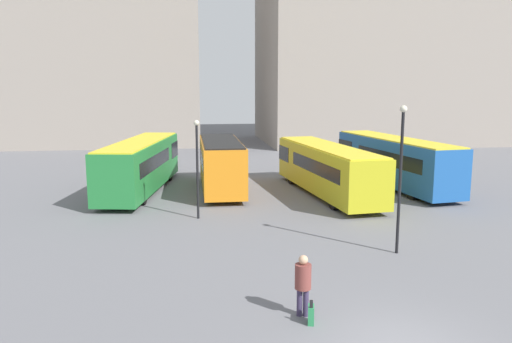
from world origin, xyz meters
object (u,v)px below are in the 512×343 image
object	(u,v)px
traveler	(303,280)
lamp_post_1	(401,168)
bus_2	(326,168)
bus_1	(221,163)
lamp_post_0	(197,160)
bus_0	(141,164)
bus_3	(393,160)
suitcase	(311,315)

from	to	relation	value
traveler	lamp_post_1	size ratio (longest dim) A/B	0.31
bus_2	lamp_post_1	world-z (taller)	lamp_post_1
bus_1	lamp_post_0	distance (m)	7.13
bus_0	traveler	bearing A→B (deg)	-152.39
traveler	lamp_post_0	world-z (taller)	lamp_post_0
bus_3	lamp_post_1	size ratio (longest dim) A/B	2.11
bus_1	lamp_post_0	xyz separation A→B (m)	(-1.61, -6.84, 1.21)
bus_2	traveler	bearing A→B (deg)	156.19
bus_1	traveler	size ratio (longest dim) A/B	5.02
bus_0	lamp_post_0	world-z (taller)	lamp_post_0
bus_0	bus_1	xyz separation A→B (m)	(5.05, -0.57, -0.01)
bus_1	suitcase	bearing A→B (deg)	-175.99
bus_3	lamp_post_0	distance (m)	14.75
bus_2	traveler	xyz separation A→B (m)	(-5.23, -16.23, -0.58)
lamp_post_0	bus_2	bearing A→B (deg)	31.11
bus_3	bus_0	bearing A→B (deg)	79.77
bus_3	traveler	xyz separation A→B (m)	(-10.36, -18.06, -0.69)
lamp_post_1	bus_1	bearing A→B (deg)	114.74
bus_2	lamp_post_1	distance (m)	11.43
lamp_post_1	suitcase	bearing A→B (deg)	-131.84
bus_1	traveler	bearing A→B (deg)	-176.28
bus_1	bus_2	world-z (taller)	bus_1
bus_2	lamp_post_1	xyz separation A→B (m)	(-0.23, -11.29, 1.77)
bus_2	traveler	size ratio (longest dim) A/B	6.74
lamp_post_0	bus_0	bearing A→B (deg)	114.88
suitcase	bus_2	bearing A→B (deg)	-2.33
bus_3	traveler	distance (m)	20.83
bus_0	bus_3	distance (m)	16.56
bus_1	bus_2	xyz separation A→B (m)	(6.37, -2.02, -0.09)
bus_2	bus_0	bearing A→B (deg)	71.26
bus_1	bus_2	size ratio (longest dim) A/B	0.75
bus_1	lamp_post_0	size ratio (longest dim) A/B	1.85
bus_0	lamp_post_0	xyz separation A→B (m)	(3.44, -7.41, 1.21)
traveler	suitcase	xyz separation A→B (m)	(0.13, -0.50, -0.82)
bus_2	lamp_post_1	bearing A→B (deg)	172.87
lamp_post_0	bus_3	bearing A→B (deg)	26.90
bus_2	bus_3	bearing A→B (deg)	-76.25
bus_1	lamp_post_1	xyz separation A→B (m)	(6.13, -13.31, 1.68)
suitcase	lamp_post_0	bearing A→B (deg)	28.21
bus_1	lamp_post_0	world-z (taller)	lamp_post_0
bus_0	bus_3	bearing A→B (deg)	-83.21
bus_0	suitcase	distance (m)	20.38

